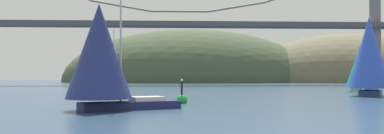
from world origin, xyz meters
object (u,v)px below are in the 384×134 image
sailboat_white_mainsail (113,64)px  channel_buoy (182,99)px  sailboat_navy_sail (101,54)px  sailboat_blue_spinnaker (369,55)px  sailboat_teal_sail (361,67)px

sailboat_white_mainsail → channel_buoy: bearing=-69.7°
sailboat_navy_sail → channel_buoy: (6.65, 8.67, -4.08)m
channel_buoy → sailboat_navy_sail: bearing=-127.5°
sailboat_blue_spinnaker → sailboat_white_mainsail: bearing=156.2°
sailboat_white_mainsail → sailboat_teal_sail: bearing=-0.6°
sailboat_teal_sail → sailboat_blue_spinnaker: bearing=-109.6°
sailboat_teal_sail → sailboat_white_mainsail: bearing=179.4°
channel_buoy → sailboat_blue_spinnaker: bearing=26.2°
sailboat_white_mainsail → sailboat_blue_spinnaker: bearing=-23.8°
sailboat_navy_sail → sailboat_white_mainsail: sailboat_navy_sail is taller
sailboat_teal_sail → channel_buoy: sailboat_teal_sail is taller
sailboat_blue_spinnaker → sailboat_teal_sail: bearing=70.4°
sailboat_navy_sail → channel_buoy: sailboat_navy_sail is taller
sailboat_white_mainsail → channel_buoy: size_ratio=3.71×
sailboat_white_mainsail → sailboat_teal_sail: sailboat_white_mainsail is taller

